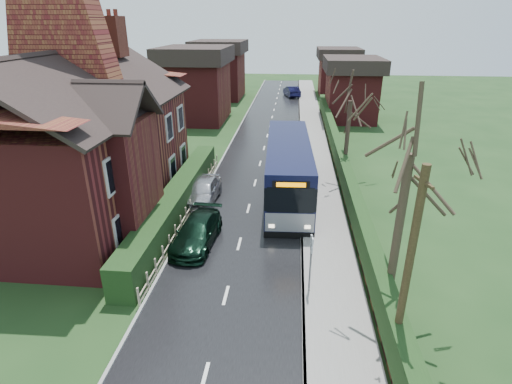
# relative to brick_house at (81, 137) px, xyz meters

# --- Properties ---
(ground) EXTENTS (140.00, 140.00, 0.00)m
(ground) POSITION_rel_brick_house_xyz_m (8.73, -4.78, -4.38)
(ground) COLOR #27451D
(ground) RESTS_ON ground
(road) EXTENTS (6.00, 100.00, 0.02)m
(road) POSITION_rel_brick_house_xyz_m (8.73, 5.22, -4.37)
(road) COLOR black
(road) RESTS_ON ground
(pavement) EXTENTS (2.50, 100.00, 0.14)m
(pavement) POSITION_rel_brick_house_xyz_m (12.98, 5.22, -4.31)
(pavement) COLOR slate
(pavement) RESTS_ON ground
(kerb_right) EXTENTS (0.12, 100.00, 0.14)m
(kerb_right) POSITION_rel_brick_house_xyz_m (11.78, 5.22, -4.31)
(kerb_right) COLOR gray
(kerb_right) RESTS_ON ground
(kerb_left) EXTENTS (0.12, 100.00, 0.10)m
(kerb_left) POSITION_rel_brick_house_xyz_m (5.68, 5.22, -4.33)
(kerb_left) COLOR gray
(kerb_left) RESTS_ON ground
(front_hedge) EXTENTS (1.20, 16.00, 1.60)m
(front_hedge) POSITION_rel_brick_house_xyz_m (4.83, 0.22, -3.58)
(front_hedge) COLOR black
(front_hedge) RESTS_ON ground
(picket_fence) EXTENTS (0.10, 16.00, 0.90)m
(picket_fence) POSITION_rel_brick_house_xyz_m (5.58, 0.22, -3.93)
(picket_fence) COLOR tan
(picket_fence) RESTS_ON ground
(right_wall_hedge) EXTENTS (0.60, 50.00, 1.80)m
(right_wall_hedge) POSITION_rel_brick_house_xyz_m (14.53, 5.22, -3.36)
(right_wall_hedge) COLOR maroon
(right_wall_hedge) RESTS_ON ground
(brick_house) EXTENTS (9.30, 14.60, 10.30)m
(brick_house) POSITION_rel_brick_house_xyz_m (0.00, 0.00, 0.00)
(brick_house) COLOR maroon
(brick_house) RESTS_ON ground
(bus) EXTENTS (2.98, 11.26, 3.39)m
(bus) POSITION_rel_brick_house_xyz_m (10.94, 3.49, -2.69)
(bus) COLOR black
(bus) RESTS_ON ground
(car_silver) EXTENTS (1.80, 4.27, 1.44)m
(car_silver) POSITION_rel_brick_house_xyz_m (5.93, 1.98, -3.65)
(car_silver) COLOR #B9B8BD
(car_silver) RESTS_ON ground
(car_green) EXTENTS (2.07, 4.47, 1.27)m
(car_green) POSITION_rel_brick_house_xyz_m (6.70, -2.92, -3.74)
(car_green) COLOR black
(car_green) RESTS_ON ground
(car_distant) EXTENTS (2.69, 4.74, 1.48)m
(car_distant) POSITION_rel_brick_house_xyz_m (10.73, 38.80, -3.64)
(car_distant) COLOR black
(car_distant) RESTS_ON ground
(bus_stop_sign) EXTENTS (0.10, 0.40, 2.61)m
(bus_stop_sign) POSITION_rel_brick_house_xyz_m (12.02, -6.27, -2.65)
(bus_stop_sign) COLOR slate
(bus_stop_sign) RESTS_ON ground
(telegraph_pole) EXTENTS (0.29, 0.86, 6.77)m
(telegraph_pole) POSITION_rel_brick_house_xyz_m (14.50, -9.78, -0.95)
(telegraph_pole) COLOR #312815
(telegraph_pole) RESTS_ON ground
(tree_right_near) EXTENTS (4.12, 4.12, 8.89)m
(tree_right_near) POSITION_rel_brick_house_xyz_m (14.84, -7.19, 2.26)
(tree_right_near) COLOR #352B1F
(tree_right_near) RESTS_ON ground
(tree_right_far) EXTENTS (3.96, 3.96, 7.64)m
(tree_right_far) POSITION_rel_brick_house_xyz_m (14.73, 6.60, 1.33)
(tree_right_far) COLOR #31251D
(tree_right_far) RESTS_ON ground
(tree_house_side) EXTENTS (4.88, 4.88, 11.10)m
(tree_house_side) POSITION_rel_brick_house_xyz_m (-3.50, 10.31, 3.92)
(tree_house_side) COLOR #3B2D22
(tree_house_side) RESTS_ON ground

